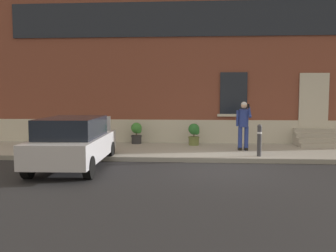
{
  "coord_description": "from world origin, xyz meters",
  "views": [
    {
      "loc": [
        -0.81,
        -10.78,
        2.19
      ],
      "look_at": [
        -1.67,
        1.6,
        1.1
      ],
      "focal_mm": 39.68,
      "sensor_mm": 36.0,
      "label": 1
    }
  ],
  "objects_px": {
    "planter_charcoal": "(137,133)",
    "planter_olive": "(194,134)",
    "person_on_phone": "(244,123)",
    "hatchback_car_silver": "(74,142)",
    "bollard_near_person": "(259,139)",
    "planter_terracotta": "(81,132)"
  },
  "relations": [
    {
      "from": "hatchback_car_silver",
      "to": "bollard_near_person",
      "type": "xyz_separation_m",
      "value": [
        5.63,
        1.59,
        -0.08
      ]
    },
    {
      "from": "hatchback_car_silver",
      "to": "person_on_phone",
      "type": "height_order",
      "value": "person_on_phone"
    },
    {
      "from": "person_on_phone",
      "to": "planter_charcoal",
      "type": "distance_m",
      "value": 4.41
    },
    {
      "from": "person_on_phone",
      "to": "planter_olive",
      "type": "height_order",
      "value": "person_on_phone"
    },
    {
      "from": "planter_terracotta",
      "to": "planter_olive",
      "type": "xyz_separation_m",
      "value": [
        4.67,
        -0.41,
        0.0
      ]
    },
    {
      "from": "person_on_phone",
      "to": "planter_charcoal",
      "type": "xyz_separation_m",
      "value": [
        -4.1,
        1.53,
        -0.55
      ]
    },
    {
      "from": "bollard_near_person",
      "to": "planter_olive",
      "type": "xyz_separation_m",
      "value": [
        -2.11,
        2.45,
        -0.11
      ]
    },
    {
      "from": "person_on_phone",
      "to": "planter_olive",
      "type": "xyz_separation_m",
      "value": [
        -1.76,
        1.22,
        -0.55
      ]
    },
    {
      "from": "bollard_near_person",
      "to": "planter_terracotta",
      "type": "distance_m",
      "value": 7.37
    },
    {
      "from": "planter_olive",
      "to": "planter_charcoal",
      "type": "bearing_deg",
      "value": 172.54
    },
    {
      "from": "planter_charcoal",
      "to": "planter_olive",
      "type": "relative_size",
      "value": 1.0
    },
    {
      "from": "planter_terracotta",
      "to": "planter_charcoal",
      "type": "height_order",
      "value": "same"
    },
    {
      "from": "hatchback_car_silver",
      "to": "person_on_phone",
      "type": "bearing_deg",
      "value": 28.09
    },
    {
      "from": "hatchback_car_silver",
      "to": "planter_terracotta",
      "type": "height_order",
      "value": "hatchback_car_silver"
    },
    {
      "from": "planter_charcoal",
      "to": "planter_olive",
      "type": "height_order",
      "value": "same"
    },
    {
      "from": "planter_terracotta",
      "to": "planter_charcoal",
      "type": "distance_m",
      "value": 2.34
    },
    {
      "from": "hatchback_car_silver",
      "to": "planter_olive",
      "type": "relative_size",
      "value": 4.79
    },
    {
      "from": "planter_charcoal",
      "to": "bollard_near_person",
      "type": "bearing_deg",
      "value": -31.77
    },
    {
      "from": "planter_charcoal",
      "to": "person_on_phone",
      "type": "bearing_deg",
      "value": -20.49
    },
    {
      "from": "planter_terracotta",
      "to": "planter_olive",
      "type": "relative_size",
      "value": 1.0
    },
    {
      "from": "hatchback_car_silver",
      "to": "bollard_near_person",
      "type": "height_order",
      "value": "hatchback_car_silver"
    },
    {
      "from": "planter_charcoal",
      "to": "planter_terracotta",
      "type": "bearing_deg",
      "value": 177.4
    }
  ]
}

